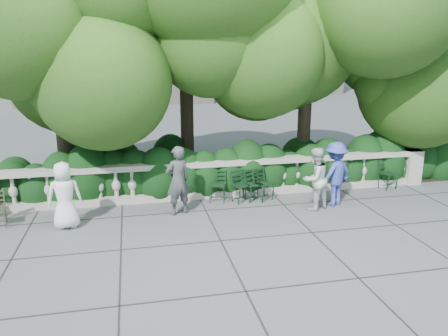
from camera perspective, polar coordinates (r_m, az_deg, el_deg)
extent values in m
plane|color=#4E4F55|center=(10.07, 1.21, -6.95)|extent=(90.00, 90.00, 0.00)
cube|color=#9E998E|center=(11.69, -0.83, -3.32)|extent=(12.00, 0.32, 0.18)
cube|color=#9E998E|center=(11.46, -0.84, 0.67)|extent=(12.00, 0.36, 0.14)
cube|color=#9E998E|center=(13.87, 23.27, 0.14)|extent=(0.44, 0.44, 1.00)
cylinder|color=#3F3023|center=(12.84, -20.16, 3.46)|extent=(0.40, 0.40, 2.80)
ellipsoid|color=#1B3A0F|center=(12.18, -21.42, 13.60)|extent=(5.28, 5.28, 3.96)
cylinder|color=#3F3023|center=(13.35, -4.85, 6.04)|extent=(0.40, 0.40, 3.40)
ellipsoid|color=#1B3A0F|center=(12.70, -4.81, 17.99)|extent=(6.24, 6.24, 4.68)
cylinder|color=#3F3023|center=(13.61, 10.40, 5.17)|extent=(0.40, 0.40, 3.00)
ellipsoid|color=#1B3A0F|center=(13.00, 11.71, 15.38)|extent=(5.52, 5.52, 4.14)
cylinder|color=#3F3023|center=(15.46, 20.02, 4.91)|extent=(0.40, 0.40, 2.60)
ellipsoid|color=#1B3A0F|center=(14.93, 21.57, 12.58)|extent=(4.80, 4.80, 3.60)
imported|color=white|center=(10.08, -20.11, -3.38)|extent=(0.77, 0.54, 1.49)
imported|color=#414146|center=(10.30, -6.05, -1.64)|extent=(0.71, 0.59, 1.66)
imported|color=silver|center=(10.80, 11.78, -1.41)|extent=(0.93, 0.85, 1.55)
imported|color=#3747A5|center=(11.22, 14.30, -0.75)|extent=(1.20, 0.97, 1.62)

